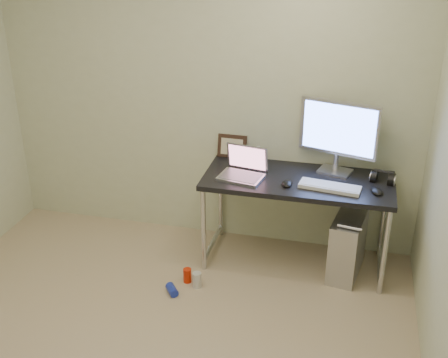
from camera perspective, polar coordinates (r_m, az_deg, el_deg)
wall_back at (r=4.58m, az=-1.81°, el=8.40°), size 3.50×0.02×2.50m
desk at (r=4.36m, az=7.49°, el=-0.98°), size 1.44×0.63×0.75m
tower_computer at (r=4.49m, az=12.44°, el=-6.55°), size 0.29×0.51×0.53m
cable_a at (r=4.70m, az=12.16°, el=-2.92°), size 0.01×0.16×0.69m
cable_b at (r=4.70m, az=13.22°, el=-3.36°), size 0.02×0.11×0.71m
can_red at (r=4.40m, az=-3.74°, el=-9.75°), size 0.08×0.08×0.11m
can_white at (r=4.34m, az=-2.76°, el=-10.20°), size 0.09×0.09×0.12m
can_blue at (r=4.30m, az=-5.30°, el=-11.15°), size 0.12×0.13×0.07m
laptop at (r=4.31m, az=1.98°, el=0.99°), size 0.37×0.32×0.23m
monitor at (r=4.36m, az=11.56°, el=4.75°), size 0.60×0.24×0.58m
keyboard at (r=4.20m, az=10.70°, el=-0.79°), size 0.46×0.20×0.03m
mouse_right at (r=4.20m, az=15.29°, el=-1.11°), size 0.11×0.14×0.04m
mouse_left at (r=4.20m, az=6.42°, el=-0.37°), size 0.09×0.13×0.04m
headphones at (r=4.38m, az=15.85°, el=0.08°), size 0.19×0.11×0.12m
picture_frame at (r=4.64m, az=0.83°, el=3.35°), size 0.24×0.08×0.19m
webcam at (r=4.55m, az=3.49°, el=2.88°), size 0.05×0.04×0.13m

